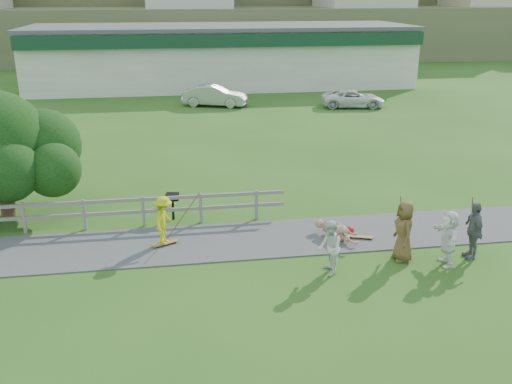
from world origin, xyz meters
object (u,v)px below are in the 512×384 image
at_px(car_white, 353,99).
at_px(bbq, 173,206).
at_px(skater_rider, 164,223).
at_px(skater_fallen, 336,231).
at_px(spectator_c, 404,231).
at_px(car_silver, 215,96).
at_px(spectator_a, 330,248).
at_px(tree, 2,169).
at_px(spectator_b, 473,230).
at_px(spectator_d, 448,238).

bearing_deg(car_white, bbq, 155.19).
xyz_separation_m(skater_rider, skater_fallen, (5.62, -0.39, -0.47)).
bearing_deg(spectator_c, skater_rider, -103.03).
height_order(car_silver, car_white, car_silver).
xyz_separation_m(spectator_a, car_silver, (-0.95, 26.31, -0.06)).
distance_m(car_white, tree, 26.33).
distance_m(skater_rider, skater_fallen, 5.66).
distance_m(skater_fallen, bbq, 5.94).
xyz_separation_m(spectator_b, spectator_c, (-2.17, 0.17, 0.05)).
relative_size(spectator_a, car_white, 0.37).
height_order(spectator_c, bbq, spectator_c).
height_order(skater_rider, car_white, skater_rider).
xyz_separation_m(spectator_a, spectator_d, (3.66, 0.02, 0.05)).
height_order(skater_rider, tree, tree).
bearing_deg(spectator_c, spectator_a, -74.37).
height_order(spectator_d, bbq, spectator_d).
height_order(skater_fallen, spectator_b, spectator_b).
height_order(spectator_c, car_silver, spectator_c).
xyz_separation_m(spectator_c, car_white, (6.26, 23.82, -0.34)).
height_order(skater_fallen, spectator_c, spectator_c).
xyz_separation_m(skater_rider, bbq, (0.31, 2.27, -0.30)).
bearing_deg(car_white, skater_fallen, 169.77).
bearing_deg(car_silver, skater_rider, -169.08).
bearing_deg(skater_rider, spectator_b, -84.20).
distance_m(spectator_b, car_white, 24.34).
bearing_deg(skater_rider, spectator_c, -86.96).
bearing_deg(skater_rider, car_silver, 10.79).
bearing_deg(car_silver, car_white, -81.55).
height_order(spectator_a, spectator_c, spectator_c).
xyz_separation_m(skater_fallen, car_silver, (-1.85, 24.02, 0.44)).
relative_size(skater_fallen, car_silver, 0.38).
bearing_deg(spectator_b, skater_fallen, -111.58).
height_order(spectator_b, tree, tree).
height_order(skater_rider, bbq, skater_rider).
height_order(spectator_c, spectator_d, spectator_c).
xyz_separation_m(skater_fallen, spectator_d, (2.76, -2.28, 0.54)).
bearing_deg(car_silver, skater_fallen, -155.60).
relative_size(spectator_a, spectator_d, 0.95).
height_order(skater_rider, spectator_b, spectator_b).
bearing_deg(spectator_d, car_silver, -160.18).
bearing_deg(tree, bbq, -12.37).
height_order(spectator_b, spectator_c, spectator_c).
distance_m(skater_fallen, car_silver, 24.09).
relative_size(skater_rider, spectator_a, 0.97).
bearing_deg(spectator_d, spectator_b, 118.35).
relative_size(skater_rider, tree, 0.29).
bearing_deg(skater_rider, tree, 77.56).
distance_m(skater_rider, spectator_d, 8.80).
xyz_separation_m(spectator_d, car_white, (5.07, 24.32, -0.25)).
xyz_separation_m(spectator_a, bbq, (-4.40, 4.96, -0.32)).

